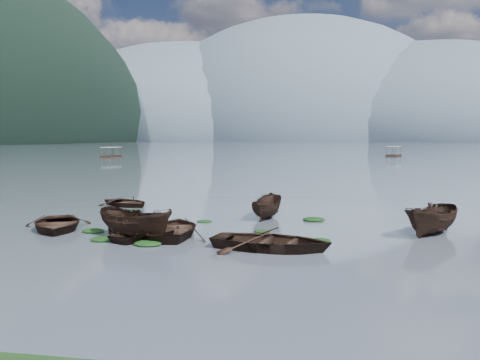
% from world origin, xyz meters
% --- Properties ---
extents(ground_plane, '(2400.00, 2400.00, 0.00)m').
position_xyz_m(ground_plane, '(0.00, 0.00, 0.00)').
color(ground_plane, '#505865').
extents(haze_mtn_a, '(520.00, 520.00, 280.00)m').
position_xyz_m(haze_mtn_a, '(-260.00, 900.00, 0.00)').
color(haze_mtn_a, '#475666').
rests_on(haze_mtn_a, ground).
extents(haze_mtn_b, '(520.00, 520.00, 340.00)m').
position_xyz_m(haze_mtn_b, '(-60.00, 900.00, 0.00)').
color(haze_mtn_b, '#475666').
rests_on(haze_mtn_b, ground).
extents(haze_mtn_c, '(520.00, 520.00, 260.00)m').
position_xyz_m(haze_mtn_c, '(140.00, 900.00, 0.00)').
color(haze_mtn_c, '#475666').
rests_on(haze_mtn_c, ground).
extents(rowboat_0, '(5.15, 5.79, 0.99)m').
position_xyz_m(rowboat_0, '(-7.87, 3.82, 0.00)').
color(rowboat_0, black).
rests_on(rowboat_0, ground).
extents(rowboat_1, '(4.41, 4.98, 0.85)m').
position_xyz_m(rowboat_1, '(-2.45, 2.67, 0.00)').
color(rowboat_1, black).
rests_on(rowboat_1, ground).
extents(rowboat_2, '(4.67, 3.35, 1.69)m').
position_xyz_m(rowboat_2, '(-3.07, 2.43, 0.00)').
color(rowboat_2, black).
rests_on(rowboat_2, ground).
extents(rowboat_3, '(4.28, 5.46, 1.03)m').
position_xyz_m(rowboat_3, '(-1.62, 3.44, 0.00)').
color(rowboat_3, black).
rests_on(rowboat_3, ground).
extents(rowboat_4, '(5.58, 4.38, 1.05)m').
position_xyz_m(rowboat_4, '(3.39, 1.09, 0.00)').
color(rowboat_4, black).
rests_on(rowboat_4, ground).
extents(rowboat_5, '(3.69, 4.61, 1.70)m').
position_xyz_m(rowboat_5, '(10.50, 5.88, 0.00)').
color(rowboat_5, black).
rests_on(rowboat_5, ground).
extents(rowboat_6, '(5.00, 4.69, 0.84)m').
position_xyz_m(rowboat_6, '(-8.10, 13.42, 0.00)').
color(rowboat_6, black).
rests_on(rowboat_6, ground).
extents(rowboat_8, '(1.75, 3.95, 1.49)m').
position_xyz_m(rowboat_8, '(1.97, 9.82, 0.00)').
color(rowboat_8, black).
rests_on(rowboat_8, ground).
extents(weed_clump_0, '(1.10, 0.90, 0.24)m').
position_xyz_m(weed_clump_0, '(-4.34, 1.55, 0.00)').
color(weed_clump_0, black).
rests_on(weed_clump_0, ground).
extents(weed_clump_1, '(1.13, 0.90, 0.25)m').
position_xyz_m(weed_clump_1, '(-5.72, 3.48, 0.00)').
color(weed_clump_1, black).
rests_on(weed_clump_1, ground).
extents(weed_clump_2, '(1.22, 0.98, 0.27)m').
position_xyz_m(weed_clump_2, '(-1.96, 0.94, 0.00)').
color(weed_clump_2, black).
rests_on(weed_clump_2, ground).
extents(weed_clump_3, '(0.81, 0.69, 0.18)m').
position_xyz_m(weed_clump_3, '(2.42, 5.11, 0.00)').
color(weed_clump_3, black).
rests_on(weed_clump_3, ground).
extents(weed_clump_4, '(1.01, 0.80, 0.21)m').
position_xyz_m(weed_clump_4, '(5.29, 3.18, 0.00)').
color(weed_clump_4, black).
rests_on(weed_clump_4, ground).
extents(weed_clump_5, '(1.04, 0.84, 0.22)m').
position_xyz_m(weed_clump_5, '(-6.48, 10.67, 0.00)').
color(weed_clump_5, black).
rests_on(weed_clump_5, ground).
extents(weed_clump_6, '(0.86, 0.72, 0.18)m').
position_xyz_m(weed_clump_6, '(-1.15, 7.58, 0.00)').
color(weed_clump_6, black).
rests_on(weed_clump_6, ground).
extents(weed_clump_7, '(1.23, 0.98, 0.27)m').
position_xyz_m(weed_clump_7, '(4.73, 9.18, 0.00)').
color(weed_clump_7, black).
rests_on(weed_clump_7, ground).
extents(pontoon_left, '(3.14, 6.36, 2.35)m').
position_xyz_m(pontoon_left, '(-48.07, 99.67, 0.00)').
color(pontoon_left, black).
rests_on(pontoon_left, ground).
extents(pontoon_centre, '(4.60, 6.85, 2.43)m').
position_xyz_m(pontoon_centre, '(19.35, 120.40, 0.00)').
color(pontoon_centre, black).
rests_on(pontoon_centre, ground).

